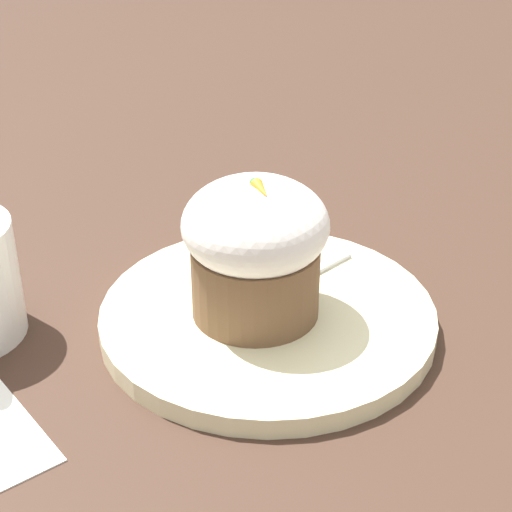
# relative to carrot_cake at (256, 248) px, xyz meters

# --- Properties ---
(ground_plane) EXTENTS (4.00, 4.00, 0.00)m
(ground_plane) POSITION_rel_carrot_cake_xyz_m (-0.00, 0.01, -0.07)
(ground_plane) COLOR #3D281E
(dessert_plate) EXTENTS (0.25, 0.25, 0.02)m
(dessert_plate) POSITION_rel_carrot_cake_xyz_m (-0.00, 0.01, -0.06)
(dessert_plate) COLOR beige
(dessert_plate) RESTS_ON ground_plane
(carrot_cake) EXTENTS (0.10, 0.10, 0.11)m
(carrot_cake) POSITION_rel_carrot_cake_xyz_m (0.00, 0.00, 0.00)
(carrot_cake) COLOR brown
(carrot_cake) RESTS_ON dessert_plate
(spoon) EXTENTS (0.07, 0.13, 0.01)m
(spoon) POSITION_rel_carrot_cake_xyz_m (-0.02, 0.02, -0.05)
(spoon) COLOR silver
(spoon) RESTS_ON dessert_plate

